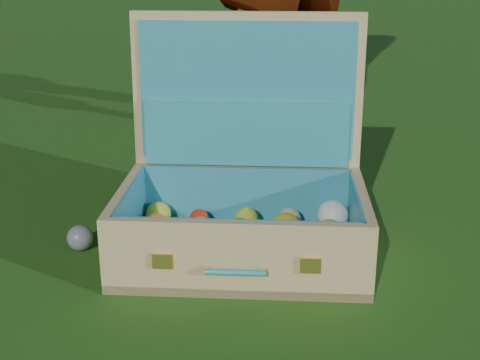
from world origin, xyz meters
The scene contains 3 objects.
ground centered at (0.00, 0.00, 0.00)m, with size 60.00×60.00×0.00m, color #215114.
stray_ball centered at (-0.44, -0.12, 0.04)m, with size 0.07×0.07×0.07m, color teal.
suitcase centered at (0.02, -0.12, 0.18)m, with size 0.71×0.57×0.63m.
Camera 1 is at (-0.09, -1.82, 0.80)m, focal length 50.00 mm.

